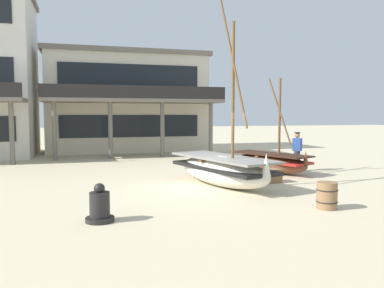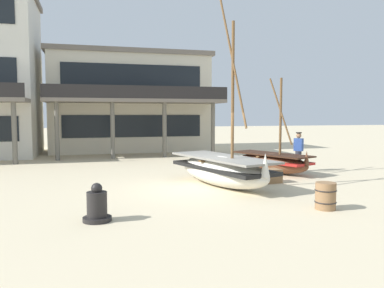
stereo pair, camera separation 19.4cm
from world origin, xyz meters
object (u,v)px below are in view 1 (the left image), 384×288
harbor_building_main (126,102)px  fisherman_by_hull (297,152)px  fishing_boat_near_left (270,162)px  cargo_crate (271,176)px  capstan_winch (100,207)px  fishing_boat_centre_large (223,169)px  wooden_barrel (327,196)px

harbor_building_main → fisherman_by_hull: bearing=-63.9°
fishing_boat_near_left → cargo_crate: size_ratio=6.67×
capstan_winch → harbor_building_main: size_ratio=0.08×
fishing_boat_near_left → fishing_boat_centre_large: bearing=-142.9°
cargo_crate → fishing_boat_centre_large: bearing=-175.5°
fishing_boat_near_left → harbor_building_main: harbor_building_main is taller
fisherman_by_hull → capstan_winch: bearing=-146.3°
capstan_winch → wooden_barrel: size_ratio=1.27×
wooden_barrel → harbor_building_main: size_ratio=0.07×
fishing_boat_near_left → wooden_barrel: bearing=-104.1°
fishing_boat_near_left → wooden_barrel: (-1.53, -6.06, -0.11)m
wooden_barrel → capstan_winch: bearing=175.9°
capstan_winch → fishing_boat_near_left: bearing=37.9°
fisherman_by_hull → wooden_barrel: fisherman_by_hull is taller
fishing_boat_near_left → cargo_crate: fishing_boat_near_left is taller
capstan_winch → cargo_crate: (6.18, 3.53, -0.10)m
wooden_barrel → cargo_crate: bearing=83.5°
cargo_crate → fisherman_by_hull: bearing=42.6°
fishing_boat_centre_large → wooden_barrel: size_ratio=9.00×
fishing_boat_centre_large → cargo_crate: 1.95m
fishing_boat_near_left → cargo_crate: bearing=-117.0°
fishing_boat_near_left → fisherman_by_hull: 1.34m
capstan_winch → harbor_building_main: (2.61, 17.79, 2.92)m
cargo_crate → harbor_building_main: size_ratio=0.06×
fisherman_by_hull → wooden_barrel: (-2.81, -6.11, -0.48)m
fishing_boat_centre_large → cargo_crate: (1.91, 0.15, -0.33)m
fishing_boat_near_left → fisherman_by_hull: bearing=2.5°
cargo_crate → wooden_barrel: bearing=-96.5°
fishing_boat_near_left → capstan_winch: size_ratio=4.42×
fisherman_by_hull → wooden_barrel: size_ratio=2.41×
fisherman_by_hull → cargo_crate: size_ratio=2.86×
fishing_boat_near_left → capstan_winch: 9.19m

